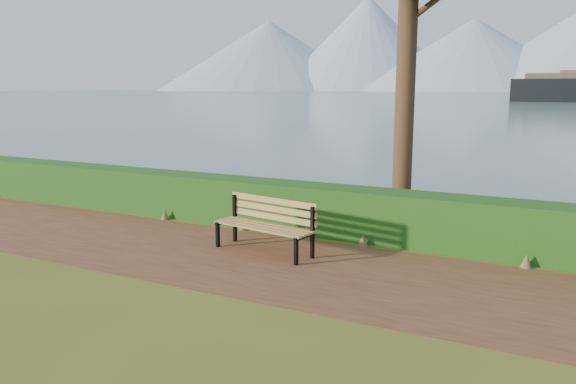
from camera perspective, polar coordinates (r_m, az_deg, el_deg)
The scene contains 6 objects.
ground at distance 9.81m, azimuth -5.40°, elevation -7.28°, with size 140.00×140.00×0.00m, color #465017.
path at distance 10.05m, azimuth -4.48°, elevation -6.80°, with size 40.00×3.40×0.01m, color #53291C.
hedge at distance 11.88m, azimuth 1.27°, elevation -1.56°, with size 32.00×0.85×1.00m, color #1C4714.
water at distance 267.93m, azimuth 26.24°, elevation 8.94°, with size 700.00×510.00×0.00m, color #496476.
mountains at distance 414.90m, azimuth 25.67°, elevation 13.05°, with size 585.00×190.00×70.00m.
bench at distance 10.34m, azimuth -2.17°, elevation -3.01°, with size 2.05×0.92×0.99m.
Camera 1 is at (5.03, -7.87, 3.01)m, focal length 35.00 mm.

